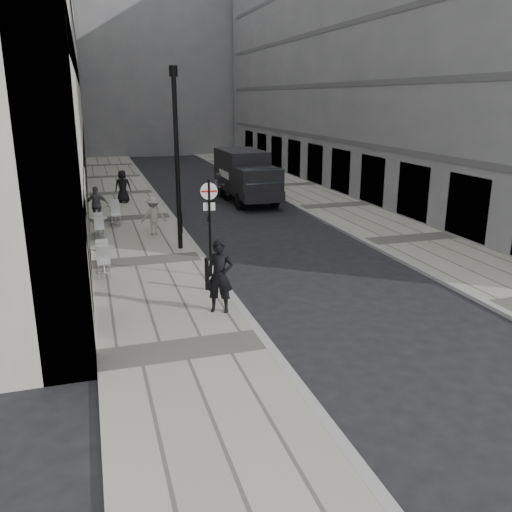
{
  "coord_description": "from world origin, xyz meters",
  "views": [
    {
      "loc": [
        -3.8,
        -8.99,
        5.85
      ],
      "look_at": [
        0.65,
        5.51,
        1.4
      ],
      "focal_mm": 38.0,
      "sensor_mm": 36.0,
      "label": 1
    }
  ],
  "objects": [
    {
      "name": "bollard_near",
      "position": [
        -0.6,
        6.59,
        0.6
      ],
      "size": [
        0.13,
        0.13,
        0.97
      ],
      "primitive_type": "cylinder",
      "color": "black",
      "rests_on": "sidewalk"
    },
    {
      "name": "pedestrian_b",
      "position": [
        -1.32,
        14.12,
        0.95
      ],
      "size": [
        1.1,
        0.65,
        1.66
      ],
      "primitive_type": "imported",
      "rotation": [
        0.0,
        0.0,
        3.11
      ],
      "color": "gray",
      "rests_on": "sidewalk"
    },
    {
      "name": "lamppost",
      "position": [
        -0.6,
        11.63,
        3.93
      ],
      "size": [
        0.31,
        0.31,
        6.84
      ],
      "color": "black",
      "rests_on": "sidewalk"
    },
    {
      "name": "bollard_far",
      "position": [
        -0.15,
        14.08,
        0.55
      ],
      "size": [
        0.12,
        0.12,
        0.87
      ],
      "primitive_type": "cylinder",
      "color": "black",
      "rests_on": "sidewalk"
    },
    {
      "name": "panel_van",
      "position": [
        4.8,
        21.07,
        1.64
      ],
      "size": [
        2.43,
        6.23,
        2.91
      ],
      "rotation": [
        0.0,
        0.0,
        0.02
      ],
      "color": "black",
      "rests_on": "ground"
    },
    {
      "name": "pedestrian_a",
      "position": [
        -3.6,
        17.02,
        1.01
      ],
      "size": [
        1.07,
        0.5,
        1.79
      ],
      "primitive_type": "imported",
      "rotation": [
        0.0,
        0.0,
        3.08
      ],
      "color": "slate",
      "rests_on": "sidewalk"
    },
    {
      "name": "far_sidewalk",
      "position": [
        9.0,
        18.0,
        0.06
      ],
      "size": [
        4.0,
        60.0,
        0.12
      ],
      "primitive_type": "cube",
      "color": "#9B978C",
      "rests_on": "ground"
    },
    {
      "name": "building_left",
      "position": [
        -6.0,
        24.5,
        9.0
      ],
      "size": [
        4.0,
        45.0,
        18.0
      ],
      "primitive_type": "cube",
      "color": "beige",
      "rests_on": "ground"
    },
    {
      "name": "cafe_table_near",
      "position": [
        -3.6,
        14.63,
        0.59
      ],
      "size": [
        0.72,
        1.63,
        0.93
      ],
      "color": "silver",
      "rests_on": "sidewalk"
    },
    {
      "name": "ground",
      "position": [
        0.0,
        0.0,
        0.0
      ],
      "size": [
        120.0,
        120.0,
        0.0
      ],
      "primitive_type": "plane",
      "color": "black",
      "rests_on": "ground"
    },
    {
      "name": "cafe_table_mid",
      "position": [
        -3.6,
        9.38,
        0.64
      ],
      "size": [
        0.79,
        1.79,
        1.02
      ],
      "color": "silver",
      "rests_on": "sidewalk"
    },
    {
      "name": "cyclist",
      "position": [
        3.32,
        21.5,
        0.65
      ],
      "size": [
        1.64,
        0.87,
        1.68
      ],
      "rotation": [
        0.0,
        0.0,
        0.22
      ],
      "color": "black",
      "rests_on": "ground"
    },
    {
      "name": "walking_man",
      "position": [
        -0.63,
        4.74,
        1.15
      ],
      "size": [
        0.89,
        0.76,
        2.06
      ],
      "primitive_type": "imported",
      "rotation": [
        0.0,
        0.0,
        -0.42
      ],
      "color": "black",
      "rests_on": "sidewalk"
    },
    {
      "name": "building_far",
      "position": [
        1.5,
        56.0,
        11.0
      ],
      "size": [
        24.0,
        16.0,
        22.0
      ],
      "primitive_type": "cube",
      "color": "gray",
      "rests_on": "ground"
    },
    {
      "name": "cafe_table_far",
      "position": [
        -2.8,
        17.01,
        0.64
      ],
      "size": [
        0.8,
        1.8,
        1.03
      ],
      "color": "silver",
      "rests_on": "sidewalk"
    },
    {
      "name": "pedestrian_c",
      "position": [
        -2.07,
        22.26,
        1.03
      ],
      "size": [
        0.98,
        0.73,
        1.83
      ],
      "primitive_type": "imported",
      "rotation": [
        0.0,
        0.0,
        2.97
      ],
      "color": "black",
      "rests_on": "sidewalk"
    },
    {
      "name": "sidewalk",
      "position": [
        -2.0,
        18.0,
        0.06
      ],
      "size": [
        4.0,
        60.0,
        0.12
      ],
      "primitive_type": "cube",
      "color": "#9B978C",
      "rests_on": "ground"
    },
    {
      "name": "building_right",
      "position": [
        14.0,
        24.5,
        10.0
      ],
      "size": [
        6.0,
        45.0,
        20.0
      ],
      "primitive_type": "cube",
      "color": "gray",
      "rests_on": "ground"
    },
    {
      "name": "sign_post",
      "position": [
        -0.2,
        7.87,
        2.19
      ],
      "size": [
        0.55,
        0.13,
        3.22
      ],
      "rotation": [
        0.0,
        0.0,
        -0.12
      ],
      "color": "black",
      "rests_on": "sidewalk"
    }
  ]
}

